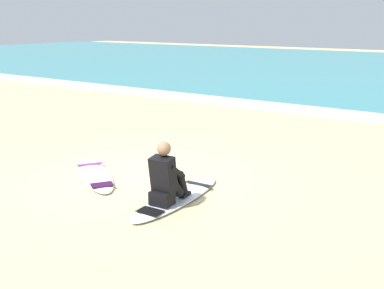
{
  "coord_description": "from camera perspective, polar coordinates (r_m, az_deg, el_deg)",
  "views": [
    {
      "loc": [
        5.17,
        -6.05,
        2.73
      ],
      "look_at": [
        0.55,
        0.69,
        0.55
      ],
      "focal_mm": 43.98,
      "sensor_mm": 36.0,
      "label": 1
    }
  ],
  "objects": [
    {
      "name": "ground_plane",
      "position": [
        8.42,
        -5.8,
        -4.08
      ],
      "size": [
        80.0,
        80.0,
        0.0
      ],
      "primitive_type": "plane",
      "color": "#CCB584"
    },
    {
      "name": "breaking_foam",
      "position": [
        14.82,
        13.44,
        4.12
      ],
      "size": [
        80.0,
        0.9,
        0.11
      ],
      "primitive_type": "cube",
      "color": "white",
      "rests_on": "ground"
    },
    {
      "name": "surfboard_main",
      "position": [
        7.39,
        -1.75,
        -6.48
      ],
      "size": [
        0.63,
        2.28,
        0.08
      ],
      "color": "silver",
      "rests_on": "ground"
    },
    {
      "name": "surfer_seated",
      "position": [
        7.02,
        -3.15,
        -4.19
      ],
      "size": [
        0.4,
        0.72,
        0.95
      ],
      "color": "black",
      "rests_on": "surfboard_main"
    },
    {
      "name": "surfboard_spare_near",
      "position": [
        8.61,
        -11.66,
        -3.64
      ],
      "size": [
        1.98,
        1.59,
        0.08
      ],
      "color": "white",
      "rests_on": "ground"
    }
  ]
}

